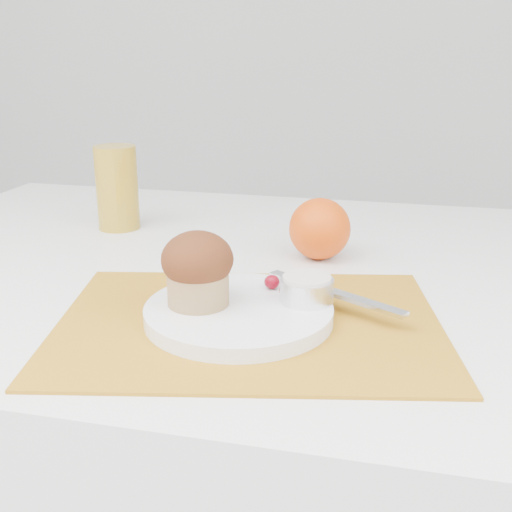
% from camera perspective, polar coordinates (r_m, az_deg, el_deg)
% --- Properties ---
extents(table, '(1.20, 0.80, 0.75)m').
position_cam_1_polar(table, '(1.06, 0.30, -20.37)').
color(table, white).
rests_on(table, ground).
extents(placemat, '(0.46, 0.38, 0.00)m').
position_cam_1_polar(placemat, '(0.69, -0.63, -5.97)').
color(placemat, '#B97A19').
rests_on(placemat, table).
extents(plate, '(0.23, 0.23, 0.02)m').
position_cam_1_polar(plate, '(0.69, -1.54, -5.06)').
color(plate, white).
rests_on(plate, placemat).
extents(ramekin, '(0.06, 0.06, 0.03)m').
position_cam_1_polar(ramekin, '(0.70, 4.53, -3.02)').
color(ramekin, silver).
rests_on(ramekin, plate).
extents(cream, '(0.07, 0.07, 0.01)m').
position_cam_1_polar(cream, '(0.69, 4.56, -2.05)').
color(cream, silver).
rests_on(cream, ramekin).
extents(raspberry_near, '(0.02, 0.02, 0.02)m').
position_cam_1_polar(raspberry_near, '(0.73, 1.43, -2.31)').
color(raspberry_near, '#58020C').
rests_on(raspberry_near, plate).
extents(raspberry_far, '(0.02, 0.02, 0.02)m').
position_cam_1_polar(raspberry_far, '(0.70, 2.97, -3.08)').
color(raspberry_far, '#570202').
rests_on(raspberry_far, plate).
extents(butter_knife, '(0.17, 0.11, 0.00)m').
position_cam_1_polar(butter_knife, '(0.72, 6.93, -3.24)').
color(butter_knife, '#BABDC3').
rests_on(butter_knife, plate).
extents(orange, '(0.09, 0.09, 0.09)m').
position_cam_1_polar(orange, '(0.89, 5.68, 2.43)').
color(orange, '#F05008').
rests_on(orange, table).
extents(juice_glass, '(0.08, 0.08, 0.13)m').
position_cam_1_polar(juice_glass, '(1.05, -12.25, 5.95)').
color(juice_glass, '#BA9122').
rests_on(juice_glass, table).
extents(muffin, '(0.08, 0.08, 0.08)m').
position_cam_1_polar(muffin, '(0.68, -5.22, -1.09)').
color(muffin, tan).
rests_on(muffin, plate).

